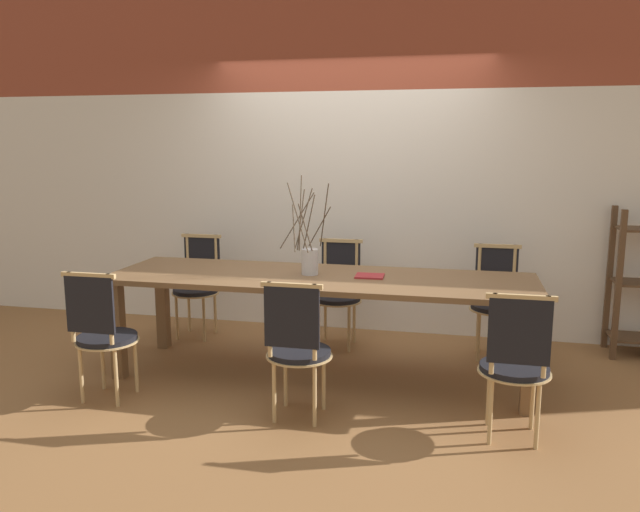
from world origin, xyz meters
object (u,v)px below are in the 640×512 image
chair_near_center (515,361)px  dining_table (320,287)px  book_stack (370,276)px  vase_centerpiece (309,258)px  chair_far_center (496,298)px

chair_near_center → dining_table: bearing=150.1°
chair_near_center → book_stack: size_ratio=4.33×
dining_table → vase_centerpiece: bearing=156.5°
chair_far_center → vase_centerpiece: 1.63m
dining_table → vase_centerpiece: (-0.09, 0.04, 0.21)m
dining_table → book_stack: size_ratio=14.77×
chair_far_center → dining_table: bearing=30.5°
dining_table → book_stack: (0.36, 0.05, 0.09)m
chair_near_center → vase_centerpiece: vase_centerpiece is taller
chair_far_center → vase_centerpiece: bearing=27.6°
chair_far_center → book_stack: (-0.95, -0.72, 0.29)m
dining_table → chair_far_center: (1.31, 0.77, -0.20)m
dining_table → chair_far_center: 1.53m
chair_near_center → vase_centerpiece: bearing=150.5°
dining_table → vase_centerpiece: size_ratio=4.28×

